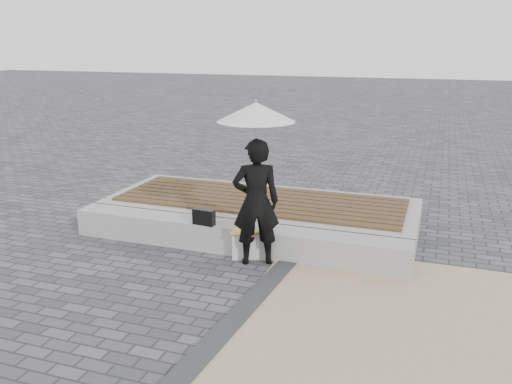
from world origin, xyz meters
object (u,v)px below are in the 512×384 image
woman (256,202)px  canvas_tote (246,245)px  handbag (204,217)px  seating_ledge (233,237)px  parasol (256,112)px

woman → canvas_tote: 0.69m
canvas_tote → woman: bearing=-48.8°
handbag → canvas_tote: bearing=1.0°
woman → handbag: woman is taller
seating_ledge → woman: (0.46, -0.31, 0.66)m
canvas_tote → parasol: bearing=-48.8°
parasol → canvas_tote: size_ratio=3.24×
handbag → seating_ledge: bearing=29.2°
handbag → canvas_tote: size_ratio=0.81×
handbag → canvas_tote: handbag is taller
seating_ledge → woman: woman is taller
seating_ledge → woman: size_ratio=2.91×
parasol → handbag: 1.76m
seating_ledge → woman: 0.86m
woman → parasol: (0.00, 0.00, 1.19)m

